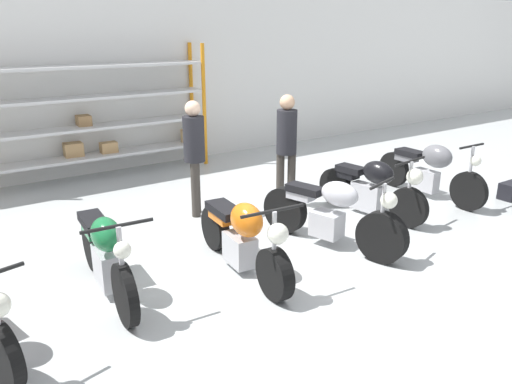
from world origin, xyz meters
name	(u,v)px	position (x,y,z in m)	size (l,w,h in m)	color
ground_plane	(273,251)	(0.00, 0.00, 0.00)	(30.00, 30.00, 0.00)	#B2B7B7
back_wall	(124,79)	(0.00, 5.01, 1.80)	(30.00, 0.08, 3.60)	white
shelving_rack	(102,115)	(-0.62, 4.65, 1.19)	(4.23, 0.63, 2.47)	orange
motorcycle_green	(105,253)	(-2.12, 0.15, 0.48)	(0.68, 2.01, 1.03)	black
motorcycle_orange	(242,236)	(-0.63, -0.24, 0.45)	(0.74, 2.05, 1.00)	black
motorcycle_silver	(331,214)	(0.72, -0.29, 0.45)	(0.83, 2.10, 1.03)	black
motorcycle_black	(372,187)	(2.02, 0.21, 0.46)	(0.73, 1.95, 0.99)	black
motorcycle_grey	(430,169)	(3.46, 0.27, 0.50)	(0.58, 2.17, 1.05)	black
person_browsing	(286,141)	(1.20, 1.31, 1.07)	(0.45, 0.45, 1.79)	#38332D
person_near_rack	(194,149)	(-0.19, 1.76, 1.04)	(0.44, 0.44, 1.76)	#38332D
toolbox	(512,191)	(4.57, -0.58, 0.14)	(0.44, 0.26, 0.28)	black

